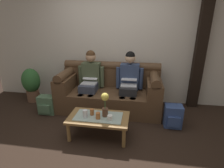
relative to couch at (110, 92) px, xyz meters
The scene contains 15 objects.
ground_plane 1.23m from the couch, 90.00° to the right, with size 14.00×14.00×0.00m, color black.
back_wall_patterned 1.20m from the couch, 90.00° to the left, with size 6.00×0.12×2.90m, color beige.
timber_pillar 2.13m from the couch, 12.95° to the left, with size 0.20×0.20×2.90m, color black.
couch is the anchor object (origin of this frame).
person_left 0.50m from the couch, behind, with size 0.56×0.67×1.22m.
person_right 0.50m from the couch, ahead, with size 0.56×0.67×1.22m.
coffee_table 1.02m from the couch, 90.00° to the right, with size 0.96×0.53×0.36m.
flower_vase 1.02m from the couch, 83.98° to the right, with size 0.12×0.12×0.39m.
cup_near_left 1.09m from the couch, 100.38° to the right, with size 0.08×0.08×0.12m, color silver.
cup_near_right 1.00m from the couch, 96.39° to the right, with size 0.06×0.06×0.10m, color #B26633.
cup_far_center 1.09m from the couch, 89.40° to the right, with size 0.07×0.07×0.10m, color #B26633.
cup_far_left 1.12m from the couch, 79.81° to the right, with size 0.08×0.08×0.08m, color white.
backpack_left 1.30m from the couch, 159.63° to the right, with size 0.33×0.25×0.37m.
backpack_right 1.35m from the couch, 23.76° to the right, with size 0.30×0.27×0.40m.
potted_plant 1.85m from the couch, behind, with size 0.40×0.40×0.78m.
Camera 1 is at (0.60, -2.23, 1.77)m, focal length 28.12 mm.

